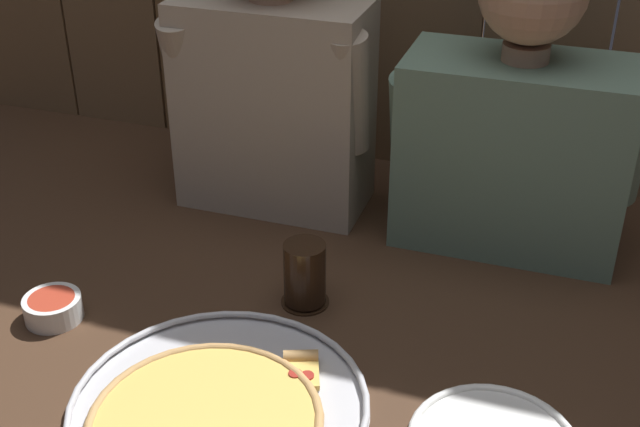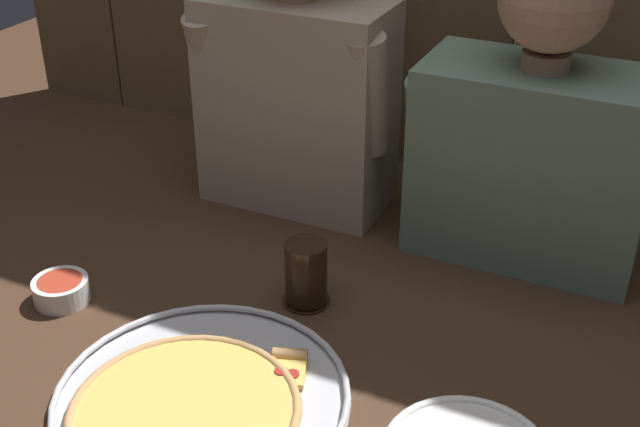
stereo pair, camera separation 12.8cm
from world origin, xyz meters
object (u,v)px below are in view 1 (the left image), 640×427
at_px(pizza_tray, 214,411).
at_px(diner_right, 518,113).
at_px(dipping_bowl, 53,307).
at_px(diner_left, 273,58).
at_px(drinking_glass, 305,275).

relative_size(pizza_tray, diner_right, 0.75).
bearing_deg(pizza_tray, dipping_bowl, 160.20).
bearing_deg(diner_left, dipping_bowl, -111.62).
height_order(drinking_glass, dipping_bowl, drinking_glass).
bearing_deg(diner_left, drinking_glass, -61.23).
bearing_deg(drinking_glass, diner_left, 118.77).
xyz_separation_m(pizza_tray, drinking_glass, (0.03, 0.29, 0.05)).
xyz_separation_m(pizza_tray, diner_right, (0.31, 0.61, 0.24)).
distance_m(drinking_glass, dipping_bowl, 0.41).
relative_size(pizza_tray, dipping_bowl, 4.55).
bearing_deg(dipping_bowl, drinking_glass, 24.89).
bearing_deg(pizza_tray, drinking_glass, 84.40).
xyz_separation_m(dipping_bowl, diner_left, (0.19, 0.49, 0.28)).
bearing_deg(drinking_glass, dipping_bowl, -155.11).
bearing_deg(diner_right, drinking_glass, -131.44).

